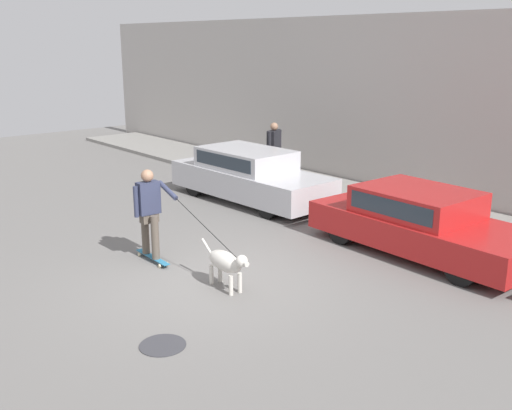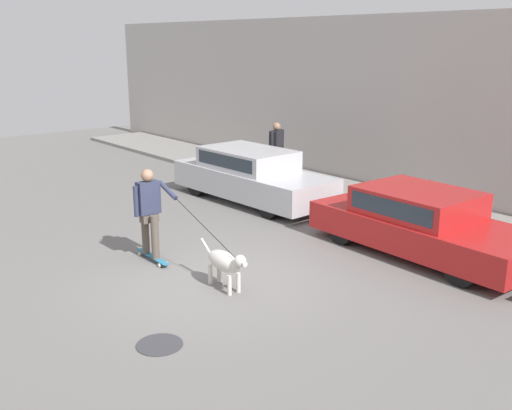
% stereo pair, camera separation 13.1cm
% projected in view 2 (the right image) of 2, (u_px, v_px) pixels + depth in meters
% --- Properties ---
extents(ground_plane, '(36.00, 36.00, 0.00)m').
position_uv_depth(ground_plane, '(212.00, 280.00, 10.05)').
color(ground_plane, slate).
extents(back_wall, '(32.00, 0.30, 4.54)m').
position_uv_depth(back_wall, '(464.00, 112.00, 13.96)').
color(back_wall, '#B2ADA8').
rests_on(back_wall, ground_plane).
extents(sidewalk_curb, '(30.00, 2.33, 0.11)m').
position_uv_depth(sidewalk_curb, '(423.00, 213.00, 13.73)').
color(sidewalk_curb, gray).
rests_on(sidewalk_curb, ground_plane).
extents(parked_car_0, '(4.50, 1.78, 1.30)m').
position_uv_depth(parked_car_0, '(251.00, 176.00, 14.86)').
color(parked_car_0, black).
rests_on(parked_car_0, ground_plane).
extents(parked_car_1, '(4.38, 1.90, 1.21)m').
position_uv_depth(parked_car_1, '(422.00, 224.00, 11.17)').
color(parked_car_1, black).
rests_on(parked_car_1, ground_plane).
extents(dog, '(1.28, 0.36, 0.70)m').
position_uv_depth(dog, '(225.00, 262.00, 9.58)').
color(dog, beige).
rests_on(dog, ground_plane).
extents(skateboarder, '(2.83, 0.57, 1.70)m').
position_uv_depth(skateboarder, '(149.00, 209.00, 10.71)').
color(skateboarder, beige).
rests_on(skateboarder, ground_plane).
extents(pedestrian_with_bag, '(0.40, 0.74, 1.62)m').
position_uv_depth(pedestrian_with_bag, '(276.00, 149.00, 16.41)').
color(pedestrian_with_bag, brown).
rests_on(pedestrian_with_bag, sidewalk_curb).
extents(manhole_cover, '(0.62, 0.62, 0.01)m').
position_uv_depth(manhole_cover, '(160.00, 345.00, 7.91)').
color(manhole_cover, '#38383D').
rests_on(manhole_cover, ground_plane).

